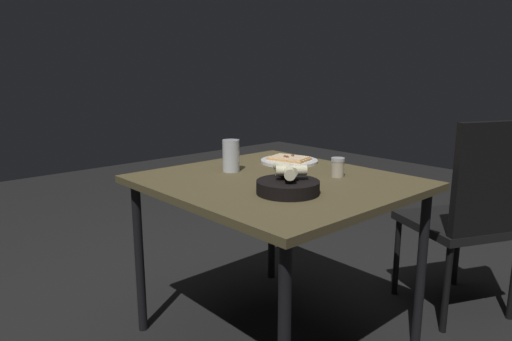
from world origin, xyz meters
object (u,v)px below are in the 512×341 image
object	(u,v)px
bread_basket	(288,184)
dining_table	(277,194)
pepper_shaker	(338,168)
pizza_plate	(289,160)
chair_near	(472,209)
beer_glass	(231,157)

from	to	relation	value
bread_basket	dining_table	bearing A→B (deg)	55.93
dining_table	pepper_shaker	bearing A→B (deg)	-32.54
pizza_plate	chair_near	distance (m)	0.87
pepper_shaker	pizza_plate	bearing A→B (deg)	79.34
pizza_plate	beer_glass	bearing A→B (deg)	173.58
pizza_plate	beer_glass	size ratio (longest dim) A/B	1.95
dining_table	bread_basket	size ratio (longest dim) A/B	4.40
pizza_plate	dining_table	bearing A→B (deg)	-144.37
pizza_plate	beer_glass	world-z (taller)	beer_glass
bread_basket	pepper_shaker	size ratio (longest dim) A/B	2.86
bread_basket	beer_glass	size ratio (longest dim) A/B	1.64
dining_table	bread_basket	world-z (taller)	bread_basket
beer_glass	pepper_shaker	distance (m)	0.47
pepper_shaker	chair_near	world-z (taller)	chair_near
dining_table	beer_glass	distance (m)	0.28
beer_glass	pepper_shaker	size ratio (longest dim) A/B	1.74
pizza_plate	chair_near	xyz separation A→B (m)	(0.52, -0.67, -0.20)
bread_basket	chair_near	size ratio (longest dim) A/B	0.24
bread_basket	chair_near	bearing A→B (deg)	-16.83
pizza_plate	pepper_shaker	xyz separation A→B (m)	(-0.06, -0.34, 0.03)
bread_basket	beer_glass	distance (m)	0.44
beer_glass	chair_near	bearing A→B (deg)	-39.71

